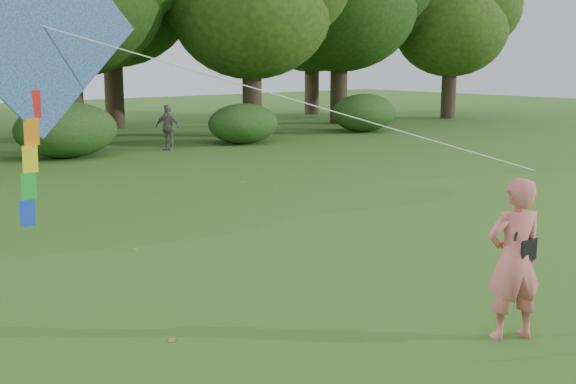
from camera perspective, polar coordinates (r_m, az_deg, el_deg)
ground at (r=9.28m, az=9.96°, el=-10.63°), size 100.00×100.00×0.00m
man_kite_flyer at (r=8.99m, az=17.43°, el=-5.09°), size 0.85×0.73×1.96m
bystander_right at (r=26.76m, az=-9.49°, el=5.06°), size 0.86×1.04×1.66m
crossbody_bag at (r=9.03m, az=18.04°, el=-4.20°), size 0.43×0.20×0.74m
flying_kite at (r=7.28m, az=-18.93°, el=11.92°), size 6.04×2.39×2.97m
fallen_leaves at (r=13.21m, az=-12.89°, el=-4.28°), size 10.67×14.82×0.01m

